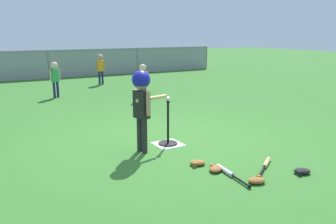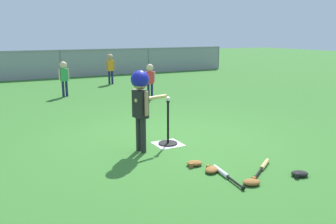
{
  "view_description": "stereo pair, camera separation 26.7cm",
  "coord_description": "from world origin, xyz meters",
  "px_view_note": "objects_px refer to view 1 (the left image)",
  "views": [
    {
      "loc": [
        -3.01,
        -4.91,
        1.81
      ],
      "look_at": [
        -0.2,
        -0.17,
        0.55
      ],
      "focal_mm": 36.96,
      "sensor_mm": 36.0,
      "label": 1
    },
    {
      "loc": [
        -2.77,
        -5.04,
        1.81
      ],
      "look_at": [
        -0.2,
        -0.17,
        0.55
      ],
      "focal_mm": 36.96,
      "sensor_mm": 36.0,
      "label": 2
    }
  ],
  "objects_px": {
    "fielder_near_right": "(55,75)",
    "glove_tossed_aside": "(197,163)",
    "batter_child": "(142,95)",
    "spare_bat_silver": "(228,172)",
    "spare_bat_wood": "(266,164)",
    "glove_near_bats": "(215,169)",
    "batting_tee": "(168,137)",
    "fielder_near_left": "(100,65)",
    "glove_outfield_drop": "(257,180)",
    "baseball_on_tee": "(168,99)",
    "glove_by_plate": "(302,171)",
    "fielder_deep_right": "(143,77)"
  },
  "relations": [
    {
      "from": "batting_tee",
      "to": "glove_outfield_drop",
      "type": "relative_size",
      "value": 2.87
    },
    {
      "from": "batter_child",
      "to": "fielder_near_left",
      "type": "relative_size",
      "value": 1.17
    },
    {
      "from": "fielder_near_right",
      "to": "glove_near_bats",
      "type": "bearing_deg",
      "value": -85.38
    },
    {
      "from": "fielder_near_right",
      "to": "spare_bat_silver",
      "type": "bearing_deg",
      "value": -84.91
    },
    {
      "from": "fielder_near_right",
      "to": "glove_outfield_drop",
      "type": "distance_m",
      "value": 7.29
    },
    {
      "from": "spare_bat_wood",
      "to": "glove_tossed_aside",
      "type": "distance_m",
      "value": 0.95
    },
    {
      "from": "fielder_near_right",
      "to": "spare_bat_wood",
      "type": "bearing_deg",
      "value": -79.71
    },
    {
      "from": "batting_tee",
      "to": "fielder_deep_right",
      "type": "height_order",
      "value": "fielder_deep_right"
    },
    {
      "from": "fielder_near_right",
      "to": "spare_bat_silver",
      "type": "height_order",
      "value": "fielder_near_right"
    },
    {
      "from": "fielder_near_right",
      "to": "spare_bat_wood",
      "type": "relative_size",
      "value": 1.68
    },
    {
      "from": "baseball_on_tee",
      "to": "glove_outfield_drop",
      "type": "relative_size",
      "value": 0.29
    },
    {
      "from": "glove_tossed_aside",
      "to": "fielder_near_left",
      "type": "bearing_deg",
      "value": 79.28
    },
    {
      "from": "fielder_near_right",
      "to": "glove_by_plate",
      "type": "bearing_deg",
      "value": -78.64
    },
    {
      "from": "batter_child",
      "to": "spare_bat_silver",
      "type": "height_order",
      "value": "batter_child"
    },
    {
      "from": "batting_tee",
      "to": "fielder_near_left",
      "type": "xyz_separation_m",
      "value": [
        1.42,
        7.15,
        0.58
      ]
    },
    {
      "from": "spare_bat_silver",
      "to": "glove_outfield_drop",
      "type": "height_order",
      "value": "glove_outfield_drop"
    },
    {
      "from": "baseball_on_tee",
      "to": "fielder_near_left",
      "type": "height_order",
      "value": "fielder_near_left"
    },
    {
      "from": "fielder_near_right",
      "to": "glove_tossed_aside",
      "type": "xyz_separation_m",
      "value": [
        0.46,
        -6.37,
        -0.62
      ]
    },
    {
      "from": "batter_child",
      "to": "glove_outfield_drop",
      "type": "bearing_deg",
      "value": -68.35
    },
    {
      "from": "fielder_deep_right",
      "to": "glove_near_bats",
      "type": "relative_size",
      "value": 3.64
    },
    {
      "from": "glove_near_bats",
      "to": "glove_tossed_aside",
      "type": "xyz_separation_m",
      "value": [
        -0.08,
        0.3,
        0.0
      ]
    },
    {
      "from": "batting_tee",
      "to": "fielder_near_left",
      "type": "relative_size",
      "value": 0.68
    },
    {
      "from": "spare_bat_wood",
      "to": "glove_near_bats",
      "type": "height_order",
      "value": "glove_near_bats"
    },
    {
      "from": "glove_outfield_drop",
      "to": "fielder_deep_right",
      "type": "bearing_deg",
      "value": 77.43
    },
    {
      "from": "spare_bat_wood",
      "to": "glove_outfield_drop",
      "type": "xyz_separation_m",
      "value": [
        -0.51,
        -0.34,
        0.01
      ]
    },
    {
      "from": "batting_tee",
      "to": "glove_near_bats",
      "type": "xyz_separation_m",
      "value": [
        -0.05,
        -1.33,
        -0.09
      ]
    },
    {
      "from": "fielder_near_left",
      "to": "glove_near_bats",
      "type": "height_order",
      "value": "fielder_near_left"
    },
    {
      "from": "glove_by_plate",
      "to": "glove_outfield_drop",
      "type": "distance_m",
      "value": 0.73
    },
    {
      "from": "glove_by_plate",
      "to": "baseball_on_tee",
      "type": "bearing_deg",
      "value": 114.15
    },
    {
      "from": "fielder_near_left",
      "to": "spare_bat_wood",
      "type": "xyz_separation_m",
      "value": [
        -0.75,
        -8.7,
        -0.67
      ]
    },
    {
      "from": "baseball_on_tee",
      "to": "glove_near_bats",
      "type": "bearing_deg",
      "value": -91.97
    },
    {
      "from": "glove_outfield_drop",
      "to": "baseball_on_tee",
      "type": "bearing_deg",
      "value": 94.86
    },
    {
      "from": "batter_child",
      "to": "spare_bat_silver",
      "type": "bearing_deg",
      "value": -67.75
    },
    {
      "from": "glove_by_plate",
      "to": "glove_outfield_drop",
      "type": "bearing_deg",
      "value": 172.89
    },
    {
      "from": "glove_tossed_aside",
      "to": "glove_by_plate",
      "type": "bearing_deg",
      "value": -43.07
    },
    {
      "from": "glove_tossed_aside",
      "to": "glove_outfield_drop",
      "type": "distance_m",
      "value": 0.9
    },
    {
      "from": "fielder_deep_right",
      "to": "glove_outfield_drop",
      "type": "bearing_deg",
      "value": -102.57
    },
    {
      "from": "fielder_deep_right",
      "to": "fielder_near_left",
      "type": "bearing_deg",
      "value": 89.94
    },
    {
      "from": "glove_by_plate",
      "to": "fielder_near_left",
      "type": "bearing_deg",
      "value": 86.64
    },
    {
      "from": "batting_tee",
      "to": "fielder_near_right",
      "type": "relative_size",
      "value": 0.72
    },
    {
      "from": "fielder_near_left",
      "to": "spare_bat_wood",
      "type": "distance_m",
      "value": 8.75
    },
    {
      "from": "baseball_on_tee",
      "to": "glove_tossed_aside",
      "type": "xyz_separation_m",
      "value": [
        -0.13,
        -1.03,
        -0.74
      ]
    },
    {
      "from": "fielder_near_right",
      "to": "glove_near_bats",
      "type": "relative_size",
      "value": 3.76
    },
    {
      "from": "spare_bat_wood",
      "to": "fielder_near_left",
      "type": "bearing_deg",
      "value": 85.04
    },
    {
      "from": "batter_child",
      "to": "glove_near_bats",
      "type": "bearing_deg",
      "value": -67.76
    },
    {
      "from": "spare_bat_silver",
      "to": "glove_outfield_drop",
      "type": "relative_size",
      "value": 2.85
    },
    {
      "from": "spare_bat_silver",
      "to": "glove_tossed_aside",
      "type": "height_order",
      "value": "glove_tossed_aside"
    },
    {
      "from": "fielder_deep_right",
      "to": "glove_tossed_aside",
      "type": "bearing_deg",
      "value": -107.9
    },
    {
      "from": "glove_by_plate",
      "to": "glove_near_bats",
      "type": "height_order",
      "value": "same"
    },
    {
      "from": "fielder_near_right",
      "to": "glove_near_bats",
      "type": "distance_m",
      "value": 6.72
    }
  ]
}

